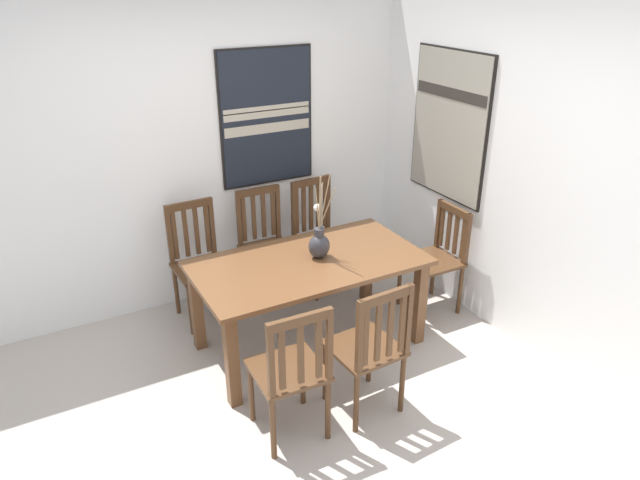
% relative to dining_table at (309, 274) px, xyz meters
% --- Properties ---
extents(ground_plane, '(6.40, 6.40, 0.03)m').
position_rel_dining_table_xyz_m(ground_plane, '(-0.37, -0.68, -0.63)').
color(ground_plane, '#B2A89E').
extents(wall_back, '(6.40, 0.12, 2.70)m').
position_rel_dining_table_xyz_m(wall_back, '(-0.37, 1.18, 0.73)').
color(wall_back, white).
rests_on(wall_back, ground_plane).
extents(wall_side, '(0.12, 6.40, 2.70)m').
position_rel_dining_table_xyz_m(wall_side, '(1.49, -0.68, 0.73)').
color(wall_side, white).
rests_on(wall_side, ground_plane).
extents(dining_table, '(1.67, 0.90, 0.72)m').
position_rel_dining_table_xyz_m(dining_table, '(0.00, 0.00, 0.00)').
color(dining_table, brown).
rests_on(dining_table, ground_plane).
extents(centerpiece_vase, '(0.18, 0.27, 0.64)m').
position_rel_dining_table_xyz_m(centerpiece_vase, '(0.09, 0.01, 0.23)').
color(centerpiece_vase, '#333338').
rests_on(centerpiece_vase, dining_table).
extents(chair_0, '(0.45, 0.45, 0.98)m').
position_rel_dining_table_xyz_m(chair_0, '(0.52, 0.81, -0.10)').
color(chair_0, '#4C301C').
rests_on(chair_0, ground_plane).
extents(chair_1, '(0.43, 0.43, 0.97)m').
position_rel_dining_table_xyz_m(chair_1, '(0.03, 0.86, -0.12)').
color(chair_1, '#4C301C').
rests_on(chair_1, ground_plane).
extents(chair_2, '(0.44, 0.44, 0.96)m').
position_rel_dining_table_xyz_m(chair_2, '(-0.01, -0.85, -0.12)').
color(chair_2, '#4C301C').
rests_on(chair_2, ground_plane).
extents(chair_3, '(0.43, 0.43, 0.97)m').
position_rel_dining_table_xyz_m(chair_3, '(-0.58, 0.81, -0.11)').
color(chair_3, '#4C301C').
rests_on(chair_3, ground_plane).
extents(chair_4, '(0.43, 0.43, 0.95)m').
position_rel_dining_table_xyz_m(chair_4, '(-0.54, -0.81, -0.13)').
color(chair_4, '#4C301C').
rests_on(chair_4, ground_plane).
extents(chair_5, '(0.43, 0.43, 0.90)m').
position_rel_dining_table_xyz_m(chair_5, '(1.19, -0.03, -0.13)').
color(chair_5, '#4C301C').
rests_on(chair_5, ground_plane).
extents(painting_on_back_wall, '(0.83, 0.05, 1.14)m').
position_rel_dining_table_xyz_m(painting_on_back_wall, '(0.19, 1.11, 0.90)').
color(painting_on_back_wall, black).
extents(painting_on_side_wall, '(0.05, 0.88, 1.20)m').
position_rel_dining_table_xyz_m(painting_on_side_wall, '(1.42, 0.24, 0.88)').
color(painting_on_side_wall, black).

